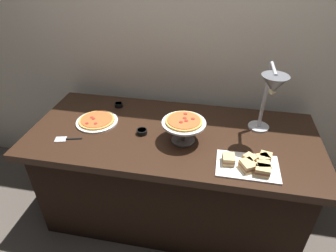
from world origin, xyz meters
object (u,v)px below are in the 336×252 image
sauce_cup_near (142,132)px  sandwich_platter (251,164)px  pizza_plate_front (97,121)px  pizza_plate_center (184,124)px  serving_spatula (67,139)px  heat_lamp (271,89)px  sauce_cup_far (119,105)px

sauce_cup_near → sandwich_platter: bearing=-16.7°
pizza_plate_front → pizza_plate_center: size_ratio=1.06×
pizza_plate_center → serving_spatula: (-0.73, -0.13, -0.12)m
heat_lamp → sandwich_platter: size_ratio=1.36×
sauce_cup_far → pizza_plate_front: bearing=-107.4°
sandwich_platter → sauce_cup_far: 1.09m
pizza_plate_front → sauce_cup_far: size_ratio=4.75×
pizza_plate_center → sandwich_platter: 0.46m
sandwich_platter → sauce_cup_far: (-0.96, 0.52, -0.01)m
pizza_plate_center → serving_spatula: bearing=-169.9°
heat_lamp → pizza_plate_center: size_ratio=1.73×
pizza_plate_center → heat_lamp: bearing=10.2°
pizza_plate_front → sandwich_platter: sandwich_platter is taller
sandwich_platter → sauce_cup_far: bearing=151.4°
heat_lamp → pizza_plate_center: bearing=-169.8°
sauce_cup_near → serving_spatula: (-0.45, -0.15, -0.01)m
serving_spatula → heat_lamp: bearing=10.1°
heat_lamp → sauce_cup_far: heat_lamp is taller
heat_lamp → sandwich_platter: (-0.07, -0.27, -0.34)m
serving_spatula → sauce_cup_near: bearing=18.5°
serving_spatula → pizza_plate_front: bearing=64.1°
heat_lamp → pizza_plate_center: (-0.48, -0.09, -0.24)m
sauce_cup_near → sauce_cup_far: size_ratio=1.15×
sandwich_platter → sauce_cup_near: size_ratio=4.97×
sauce_cup_near → serving_spatula: 0.48m
pizza_plate_center → sauce_cup_far: pizza_plate_center is taller
sauce_cup_far → serving_spatula: size_ratio=0.35×
pizza_plate_front → pizza_plate_center: pizza_plate_center is taller
heat_lamp → pizza_plate_front: bearing=179.5°
pizza_plate_center → pizza_plate_front: bearing=171.2°
heat_lamp → pizza_plate_center: heat_lamp is taller
sandwich_platter → sauce_cup_far: sandwich_platter is taller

